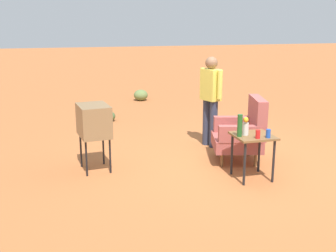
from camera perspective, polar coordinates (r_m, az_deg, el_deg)
name	(u,v)px	position (r m, az deg, el deg)	size (l,w,h in m)	color
ground_plane	(234,162)	(7.07, 8.92, -4.76)	(60.00, 60.00, 0.00)	#AD6033
armchair	(243,132)	(6.99, 10.11, -0.77)	(0.93, 0.94, 1.06)	brown
side_table	(253,142)	(6.24, 11.40, -2.07)	(0.56, 0.56, 0.66)	black
tv_on_stand	(94,121)	(6.49, -9.96, 0.66)	(0.65, 0.51, 1.03)	black
person_standing	(211,96)	(7.67, 5.78, 4.08)	(0.54, 0.33, 1.64)	#2D3347
soda_can_red	(258,134)	(6.02, 12.03, -1.09)	(0.07, 0.07, 0.12)	red
bottle_wine_green	(240,126)	(6.05, 9.67, 0.06)	(0.07, 0.07, 0.32)	#1E5623
soda_can_blue	(268,133)	(6.09, 13.38, -0.99)	(0.07, 0.07, 0.12)	blue
flower_vase	(246,125)	(6.15, 10.43, 0.14)	(0.15, 0.10, 0.27)	silver
shrub_near	(141,95)	(12.20, -3.70, 4.19)	(0.40, 0.40, 0.31)	olive
shrub_mid	(109,116)	(9.78, -7.99, 1.31)	(0.30, 0.30, 0.23)	#475B33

